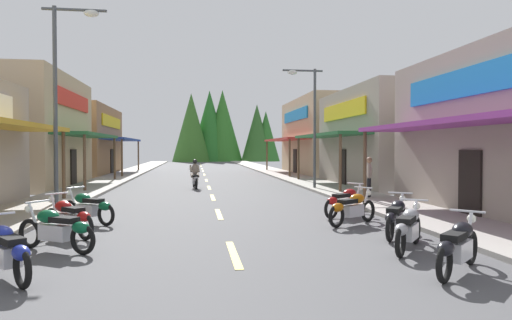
{
  "coord_description": "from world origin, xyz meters",
  "views": [
    {
      "loc": [
        -0.78,
        -1.57,
        2.14
      ],
      "look_at": [
        3.23,
        27.86,
        1.39
      ],
      "focal_mm": 31.72,
      "sensor_mm": 36.0,
      "label": 1
    }
  ],
  "objects_px": {
    "motorcycle_parked_left_0": "(7,250)",
    "motorcycle_parked_left_1": "(56,228)",
    "motorcycle_parked_right_0": "(458,245)",
    "motorcycle_parked_right_3": "(352,208)",
    "motorcycle_parked_left_2": "(68,217)",
    "motorcycle_parked_right_1": "(409,228)",
    "pedestrian_browsing": "(369,175)",
    "streetlamp_left": "(64,81)",
    "motorcycle_parked_left_3": "(88,207)",
    "streetlamp_right": "(309,111)",
    "motorcycle_parked_right_2": "(396,217)",
    "motorcycle_parked_right_4": "(345,201)",
    "rider_cruising_lead": "(195,176)"
  },
  "relations": [
    {
      "from": "motorcycle_parked_right_1",
      "to": "motorcycle_parked_left_0",
      "type": "height_order",
      "value": "same"
    },
    {
      "from": "motorcycle_parked_right_0",
      "to": "streetlamp_left",
      "type": "bearing_deg",
      "value": 92.62
    },
    {
      "from": "streetlamp_right",
      "to": "motorcycle_parked_left_0",
      "type": "xyz_separation_m",
      "value": [
        -8.91,
        -15.01,
        -3.58
      ]
    },
    {
      "from": "streetlamp_left",
      "to": "rider_cruising_lead",
      "type": "relative_size",
      "value": 3.22
    },
    {
      "from": "motorcycle_parked_right_0",
      "to": "motorcycle_parked_right_3",
      "type": "xyz_separation_m",
      "value": [
        -0.08,
        5.01,
        0.0
      ]
    },
    {
      "from": "motorcycle_parked_right_1",
      "to": "motorcycle_parked_left_2",
      "type": "bearing_deg",
      "value": 109.4
    },
    {
      "from": "motorcycle_parked_left_0",
      "to": "pedestrian_browsing",
      "type": "height_order",
      "value": "pedestrian_browsing"
    },
    {
      "from": "motorcycle_parked_right_3",
      "to": "motorcycle_parked_left_0",
      "type": "xyz_separation_m",
      "value": [
        -7.43,
        -4.33,
        0.0
      ]
    },
    {
      "from": "motorcycle_parked_right_2",
      "to": "streetlamp_right",
      "type": "bearing_deg",
      "value": 31.11
    },
    {
      "from": "motorcycle_parked_right_2",
      "to": "rider_cruising_lead",
      "type": "height_order",
      "value": "rider_cruising_lead"
    },
    {
      "from": "streetlamp_right",
      "to": "motorcycle_parked_right_4",
      "type": "relative_size",
      "value": 3.47
    },
    {
      "from": "streetlamp_left",
      "to": "motorcycle_parked_left_2",
      "type": "relative_size",
      "value": 4.32
    },
    {
      "from": "rider_cruising_lead",
      "to": "pedestrian_browsing",
      "type": "height_order",
      "value": "pedestrian_browsing"
    },
    {
      "from": "motorcycle_parked_right_0",
      "to": "motorcycle_parked_right_3",
      "type": "relative_size",
      "value": 0.91
    },
    {
      "from": "motorcycle_parked_right_1",
      "to": "rider_cruising_lead",
      "type": "bearing_deg",
      "value": 54.01
    },
    {
      "from": "motorcycle_parked_right_2",
      "to": "motorcycle_parked_right_3",
      "type": "bearing_deg",
      "value": 50.84
    },
    {
      "from": "motorcycle_parked_left_0",
      "to": "motorcycle_parked_left_1",
      "type": "xyz_separation_m",
      "value": [
        0.2,
        1.99,
        0.0
      ]
    },
    {
      "from": "motorcycle_parked_right_1",
      "to": "motorcycle_parked_right_2",
      "type": "xyz_separation_m",
      "value": [
        0.42,
        1.48,
        0.0
      ]
    },
    {
      "from": "motorcycle_parked_left_2",
      "to": "motorcycle_parked_left_3",
      "type": "height_order",
      "value": "same"
    },
    {
      "from": "rider_cruising_lead",
      "to": "motorcycle_parked_right_2",
      "type": "bearing_deg",
      "value": -165.91
    },
    {
      "from": "streetlamp_right",
      "to": "motorcycle_parked_right_1",
      "type": "relative_size",
      "value": 3.59
    },
    {
      "from": "motorcycle_parked_left_0",
      "to": "motorcycle_parked_left_1",
      "type": "height_order",
      "value": "same"
    },
    {
      "from": "motorcycle_parked_right_3",
      "to": "motorcycle_parked_left_3",
      "type": "xyz_separation_m",
      "value": [
        -7.38,
        1.16,
        0.0
      ]
    },
    {
      "from": "streetlamp_right",
      "to": "motorcycle_parked_left_0",
      "type": "relative_size",
      "value": 3.57
    },
    {
      "from": "motorcycle_parked_left_3",
      "to": "pedestrian_browsing",
      "type": "bearing_deg",
      "value": -117.18
    },
    {
      "from": "streetlamp_left",
      "to": "rider_cruising_lead",
      "type": "height_order",
      "value": "streetlamp_left"
    },
    {
      "from": "motorcycle_parked_right_0",
      "to": "motorcycle_parked_right_1",
      "type": "xyz_separation_m",
      "value": [
        -0.02,
        1.76,
        0.0
      ]
    },
    {
      "from": "motorcycle_parked_right_4",
      "to": "pedestrian_browsing",
      "type": "relative_size",
      "value": 1.01
    },
    {
      "from": "motorcycle_parked_right_3",
      "to": "pedestrian_browsing",
      "type": "xyz_separation_m",
      "value": [
        2.86,
        5.92,
        0.55
      ]
    },
    {
      "from": "motorcycle_parked_right_3",
      "to": "motorcycle_parked_left_0",
      "type": "distance_m",
      "value": 8.6
    },
    {
      "from": "motorcycle_parked_right_2",
      "to": "motorcycle_parked_left_3",
      "type": "relative_size",
      "value": 1.03
    },
    {
      "from": "motorcycle_parked_right_0",
      "to": "rider_cruising_lead",
      "type": "bearing_deg",
      "value": 62.08
    },
    {
      "from": "streetlamp_left",
      "to": "motorcycle_parked_right_4",
      "type": "relative_size",
      "value": 3.83
    },
    {
      "from": "streetlamp_right",
      "to": "motorcycle_parked_left_0",
      "type": "distance_m",
      "value": 17.82
    },
    {
      "from": "motorcycle_parked_right_1",
      "to": "motorcycle_parked_left_3",
      "type": "distance_m",
      "value": 8.64
    },
    {
      "from": "motorcycle_parked_right_0",
      "to": "rider_cruising_lead",
      "type": "height_order",
      "value": "rider_cruising_lead"
    },
    {
      "from": "motorcycle_parked_left_1",
      "to": "streetlamp_right",
      "type": "bearing_deg",
      "value": -92.01
    },
    {
      "from": "motorcycle_parked_right_1",
      "to": "motorcycle_parked_left_1",
      "type": "height_order",
      "value": "same"
    },
    {
      "from": "motorcycle_parked_left_0",
      "to": "motorcycle_parked_left_3",
      "type": "bearing_deg",
      "value": -38.29
    },
    {
      "from": "motorcycle_parked_right_0",
      "to": "motorcycle_parked_right_4",
      "type": "xyz_separation_m",
      "value": [
        0.24,
        6.52,
        0.0
      ]
    },
    {
      "from": "motorcycle_parked_left_1",
      "to": "motorcycle_parked_left_3",
      "type": "bearing_deg",
      "value": -55.75
    },
    {
      "from": "motorcycle_parked_right_1",
      "to": "motorcycle_parked_left_0",
      "type": "distance_m",
      "value": 7.56
    },
    {
      "from": "rider_cruising_lead",
      "to": "motorcycle_parked_right_1",
      "type": "bearing_deg",
      "value": -169.02
    },
    {
      "from": "motorcycle_parked_right_2",
      "to": "motorcycle_parked_right_4",
      "type": "height_order",
      "value": "same"
    },
    {
      "from": "motorcycle_parked_left_2",
      "to": "motorcycle_parked_right_0",
      "type": "bearing_deg",
      "value": -164.38
    },
    {
      "from": "motorcycle_parked_right_1",
      "to": "motorcycle_parked_right_3",
      "type": "xyz_separation_m",
      "value": [
        -0.05,
        3.25,
        0.0
      ]
    },
    {
      "from": "motorcycle_parked_right_1",
      "to": "motorcycle_parked_left_0",
      "type": "bearing_deg",
      "value": 136.46
    },
    {
      "from": "streetlamp_right",
      "to": "motorcycle_parked_right_1",
      "type": "bearing_deg",
      "value": -95.87
    },
    {
      "from": "motorcycle_parked_left_0",
      "to": "motorcycle_parked_left_2",
      "type": "relative_size",
      "value": 1.1
    },
    {
      "from": "streetlamp_right",
      "to": "motorcycle_parked_left_3",
      "type": "distance_m",
      "value": 13.49
    }
  ]
}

